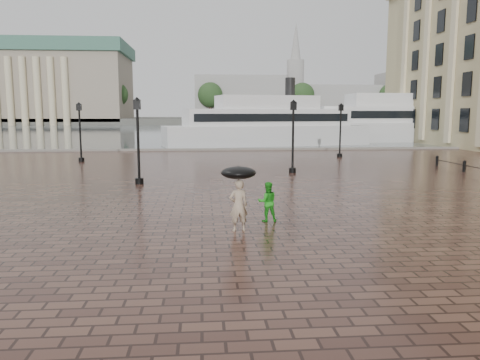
{
  "coord_description": "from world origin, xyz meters",
  "views": [
    {
      "loc": [
        -2.63,
        -14.88,
        3.73
      ],
      "look_at": [
        -1.34,
        1.25,
        1.4
      ],
      "focal_mm": 35.0,
      "sensor_mm": 36.0,
      "label": 1
    }
  ],
  "objects_px": {
    "street_lamps": "(219,133)",
    "ferry_far": "(395,122)",
    "adult_pedestrian": "(239,206)",
    "child_pedestrian": "(267,202)",
    "ferry_near": "(267,125)"
  },
  "relations": [
    {
      "from": "ferry_near",
      "to": "ferry_far",
      "type": "height_order",
      "value": "ferry_far"
    },
    {
      "from": "adult_pedestrian",
      "to": "ferry_near",
      "type": "bearing_deg",
      "value": -109.6
    },
    {
      "from": "street_lamps",
      "to": "ferry_near",
      "type": "bearing_deg",
      "value": 73.67
    },
    {
      "from": "ferry_near",
      "to": "ferry_far",
      "type": "relative_size",
      "value": 0.93
    },
    {
      "from": "adult_pedestrian",
      "to": "ferry_far",
      "type": "distance_m",
      "value": 51.77
    },
    {
      "from": "adult_pedestrian",
      "to": "ferry_near",
      "type": "relative_size",
      "value": 0.07
    },
    {
      "from": "street_lamps",
      "to": "ferry_far",
      "type": "bearing_deg",
      "value": 48.96
    },
    {
      "from": "street_lamps",
      "to": "adult_pedestrian",
      "type": "xyz_separation_m",
      "value": [
        -0.02,
        -17.93,
        -1.5
      ]
    },
    {
      "from": "street_lamps",
      "to": "child_pedestrian",
      "type": "bearing_deg",
      "value": -86.3
    },
    {
      "from": "street_lamps",
      "to": "adult_pedestrian",
      "type": "relative_size",
      "value": 12.94
    },
    {
      "from": "street_lamps",
      "to": "ferry_near",
      "type": "height_order",
      "value": "ferry_near"
    },
    {
      "from": "street_lamps",
      "to": "ferry_far",
      "type": "xyz_separation_m",
      "value": [
        24.2,
        27.8,
        0.22
      ]
    },
    {
      "from": "adult_pedestrian",
      "to": "ferry_near",
      "type": "xyz_separation_m",
      "value": [
        6.3,
        39.37,
        1.5
      ]
    },
    {
      "from": "adult_pedestrian",
      "to": "child_pedestrian",
      "type": "distance_m",
      "value": 1.69
    },
    {
      "from": "adult_pedestrian",
      "to": "street_lamps",
      "type": "bearing_deg",
      "value": -100.58
    }
  ]
}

